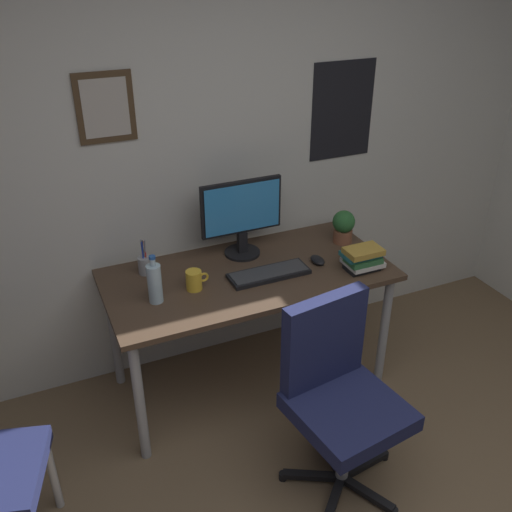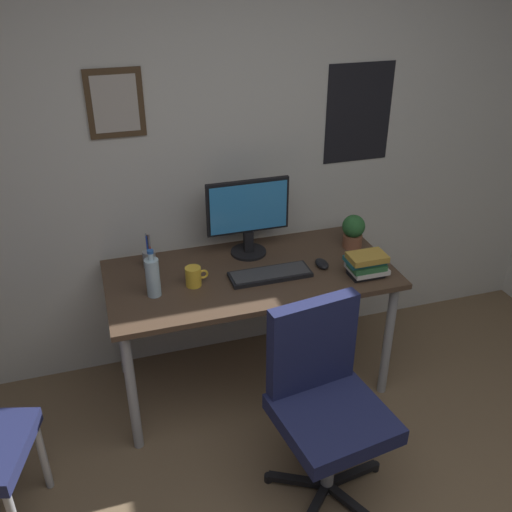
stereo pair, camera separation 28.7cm
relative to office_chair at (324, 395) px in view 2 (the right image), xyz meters
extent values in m
cube|color=silver|center=(-0.13, 1.22, 0.77)|extent=(4.40, 0.08, 2.60)
cube|color=#4C3823|center=(-0.68, 1.17, 1.06)|extent=(0.28, 0.02, 0.34)
cube|color=beige|center=(-0.68, 1.16, 1.06)|extent=(0.22, 0.00, 0.28)
cube|color=black|center=(0.66, 1.17, 0.91)|extent=(0.40, 0.01, 0.56)
cube|color=#4C3828|center=(-0.11, 0.77, 0.21)|extent=(1.52, 0.73, 0.03)
cylinder|color=#9EA0A5|center=(-0.81, 0.46, -0.17)|extent=(0.05, 0.05, 0.72)
cylinder|color=#9EA0A5|center=(0.59, 0.46, -0.17)|extent=(0.05, 0.05, 0.72)
cylinder|color=#9EA0A5|center=(-0.81, 1.08, -0.17)|extent=(0.05, 0.05, 0.72)
cylinder|color=#9EA0A5|center=(0.59, 1.08, -0.17)|extent=(0.05, 0.05, 0.72)
cube|color=#1E234C|center=(0.01, -0.08, -0.07)|extent=(0.52, 0.52, 0.08)
cube|color=#1E234C|center=(-0.02, 0.12, 0.20)|extent=(0.43, 0.13, 0.45)
cylinder|color=#9EA0A5|center=(0.01, -0.08, -0.32)|extent=(0.07, 0.07, 0.42)
cube|color=black|center=(0.15, -0.06, -0.49)|extent=(0.28, 0.08, 0.03)
cylinder|color=black|center=(0.29, -0.04, -0.51)|extent=(0.05, 0.05, 0.04)
cube|color=black|center=(0.04, 0.06, -0.49)|extent=(0.09, 0.28, 0.03)
cylinder|color=black|center=(0.06, 0.20, -0.51)|extent=(0.05, 0.05, 0.04)
cube|color=black|center=(-0.11, -0.01, -0.49)|extent=(0.27, 0.17, 0.03)
cylinder|color=black|center=(-0.24, 0.05, -0.51)|extent=(0.05, 0.05, 0.04)
cube|color=black|center=(-0.09, -0.18, -0.49)|extent=(0.23, 0.22, 0.03)
cube|color=black|center=(0.07, -0.20, -0.49)|extent=(0.16, 0.27, 0.03)
cylinder|color=#9EA0A5|center=(-1.24, 0.34, -0.33)|extent=(0.04, 0.04, 0.41)
cylinder|color=black|center=(-0.06, 0.98, 0.23)|extent=(0.20, 0.20, 0.01)
cube|color=black|center=(-0.06, 0.98, 0.30)|extent=(0.05, 0.04, 0.12)
cube|color=black|center=(-0.06, 0.98, 0.51)|extent=(0.46, 0.02, 0.30)
cube|color=#338CD8|center=(-0.06, 0.96, 0.51)|extent=(0.43, 0.00, 0.27)
cube|color=black|center=(-0.02, 0.70, 0.23)|extent=(0.43, 0.15, 0.02)
cube|color=#38383A|center=(-0.02, 0.70, 0.24)|extent=(0.41, 0.13, 0.00)
ellipsoid|color=black|center=(0.28, 0.71, 0.24)|extent=(0.06, 0.11, 0.04)
cylinder|color=silver|center=(-0.63, 0.70, 0.32)|extent=(0.07, 0.07, 0.20)
cylinder|color=silver|center=(-0.63, 0.70, 0.44)|extent=(0.03, 0.03, 0.04)
cylinder|color=#2659B2|center=(-0.63, 0.70, 0.47)|extent=(0.03, 0.03, 0.01)
cylinder|color=yellow|center=(-0.42, 0.73, 0.27)|extent=(0.08, 0.08, 0.10)
torus|color=yellow|center=(-0.37, 0.73, 0.28)|extent=(0.05, 0.01, 0.05)
cylinder|color=brown|center=(0.54, 0.87, 0.26)|extent=(0.11, 0.11, 0.07)
sphere|color=#2D6B33|center=(0.54, 0.87, 0.35)|extent=(0.13, 0.13, 0.13)
ellipsoid|color=#287A38|center=(0.51, 0.90, 0.35)|extent=(0.07, 0.08, 0.02)
ellipsoid|color=#287A38|center=(0.57, 0.90, 0.36)|extent=(0.07, 0.08, 0.02)
ellipsoid|color=#287A38|center=(0.51, 0.84, 0.35)|extent=(0.08, 0.07, 0.02)
cylinder|color=#9EA0A5|center=(-0.61, 0.98, 0.27)|extent=(0.07, 0.07, 0.09)
cylinder|color=#263FBF|center=(-0.61, 0.98, 0.35)|extent=(0.01, 0.01, 0.13)
cylinder|color=red|center=(-0.60, 0.98, 0.35)|extent=(0.01, 0.01, 0.13)
cylinder|color=black|center=(-0.61, 0.99, 0.35)|extent=(0.01, 0.01, 0.13)
cylinder|color=#9EA0A5|center=(-0.60, 0.98, 0.35)|extent=(0.01, 0.03, 0.14)
cylinder|color=#9EA0A5|center=(-0.61, 0.98, 0.35)|extent=(0.01, 0.02, 0.14)
cube|color=black|center=(0.46, 0.56, 0.23)|extent=(0.17, 0.11, 0.02)
cube|color=silver|center=(0.47, 0.56, 0.26)|extent=(0.19, 0.16, 0.03)
cube|color=#33723F|center=(0.46, 0.54, 0.28)|extent=(0.18, 0.12, 0.03)
cube|color=#26727A|center=(0.45, 0.56, 0.31)|extent=(0.20, 0.13, 0.02)
cube|color=gold|center=(0.45, 0.54, 0.34)|extent=(0.19, 0.13, 0.03)
camera|label=1|loc=(-1.12, -1.63, 1.75)|focal=39.96mm
camera|label=2|loc=(-0.85, -1.73, 1.75)|focal=39.96mm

